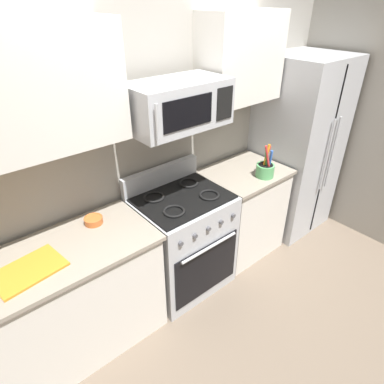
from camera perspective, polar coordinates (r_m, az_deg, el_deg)
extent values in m
plane|color=#6B5B4C|center=(2.96, 7.43, -21.86)|extent=(16.00, 16.00, 0.00)
cube|color=#9E998E|center=(2.81, -6.89, 8.85)|extent=(8.00, 0.10, 2.60)
cube|color=silver|center=(2.66, -19.52, -17.26)|extent=(1.18, 0.59, 0.88)
cube|color=gray|center=(2.35, -21.45, -9.72)|extent=(1.22, 0.63, 0.03)
cube|color=#B2B5BA|center=(2.97, -1.63, -8.61)|extent=(0.76, 0.63, 0.91)
cube|color=black|center=(2.85, 2.56, -13.16)|extent=(0.67, 0.01, 0.51)
cylinder|color=#B2B5BA|center=(2.67, 3.07, -9.50)|extent=(0.57, 0.02, 0.02)
cube|color=black|center=(2.70, -1.77, -1.00)|extent=(0.73, 0.57, 0.02)
cube|color=#B2B5BA|center=(2.86, -5.39, 2.72)|extent=(0.76, 0.06, 0.18)
torus|color=black|center=(2.51, -3.13, -3.33)|extent=(0.17, 0.17, 0.02)
torus|color=black|center=(2.71, 3.00, -0.54)|extent=(0.17, 0.17, 0.02)
torus|color=black|center=(2.70, -6.58, -0.88)|extent=(0.17, 0.17, 0.02)
torus|color=black|center=(2.88, -0.60, 1.57)|extent=(0.17, 0.17, 0.02)
cylinder|color=#4C4C51|center=(2.43, -1.91, -8.88)|extent=(0.04, 0.02, 0.04)
cylinder|color=#4C4C51|center=(2.49, 0.57, -7.59)|extent=(0.04, 0.02, 0.04)
cylinder|color=#4C4C51|center=(2.57, 2.90, -6.36)|extent=(0.04, 0.02, 0.04)
cylinder|color=#4C4C51|center=(2.65, 5.09, -5.19)|extent=(0.04, 0.02, 0.04)
cylinder|color=#4C4C51|center=(2.73, 7.14, -4.08)|extent=(0.04, 0.02, 0.04)
cube|color=silver|center=(3.42, 8.53, -3.41)|extent=(0.72, 0.59, 0.88)
cube|color=gray|center=(3.18, 9.15, 3.38)|extent=(0.76, 0.63, 0.03)
cube|color=#B2B5BA|center=(3.75, 17.52, 7.34)|extent=(0.78, 0.70, 1.87)
cube|color=black|center=(3.59, 22.16, 5.43)|extent=(0.01, 0.01, 1.78)
cylinder|color=#B2B5BA|center=(3.52, 22.26, 5.76)|extent=(0.02, 0.02, 0.75)
cylinder|color=#B2B5BA|center=(3.61, 23.06, 6.15)|extent=(0.02, 0.02, 0.75)
cube|color=#B2B5BA|center=(2.41, -2.55, 14.88)|extent=(0.74, 0.40, 0.33)
cube|color=black|center=(2.22, -0.63, 13.50)|extent=(0.41, 0.01, 0.20)
cube|color=black|center=(2.44, 5.63, 14.94)|extent=(0.15, 0.01, 0.23)
cylinder|color=#B2B5BA|center=(2.05, -6.03, 11.82)|extent=(0.02, 0.02, 0.23)
cube|color=silver|center=(2.07, -28.68, 14.68)|extent=(1.21, 0.34, 0.71)
cube|color=silver|center=(2.98, 8.34, 21.87)|extent=(0.75, 0.34, 0.71)
cylinder|color=#59AD66|center=(3.09, 12.46, 3.63)|extent=(0.16, 0.16, 0.12)
cylinder|color=black|center=(3.08, 12.47, 3.79)|extent=(0.13, 0.13, 0.10)
cylinder|color=red|center=(3.06, 12.49, 5.45)|extent=(0.08, 0.05, 0.26)
cylinder|color=green|center=(3.03, 12.66, 5.12)|extent=(0.04, 0.04, 0.27)
cylinder|color=blue|center=(3.07, 13.27, 5.04)|extent=(0.03, 0.04, 0.23)
cylinder|color=red|center=(3.01, 12.95, 5.26)|extent=(0.09, 0.05, 0.30)
cylinder|color=orange|center=(3.04, 12.55, 5.48)|extent=(0.08, 0.03, 0.28)
cube|color=orange|center=(2.27, -26.34, -12.00)|extent=(0.43, 0.33, 0.02)
cylinder|color=#D1662D|center=(2.51, -16.59, -4.73)|extent=(0.13, 0.13, 0.05)
torus|color=#D1662D|center=(2.50, -16.67, -4.30)|extent=(0.13, 0.13, 0.01)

